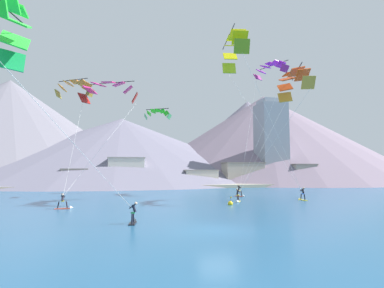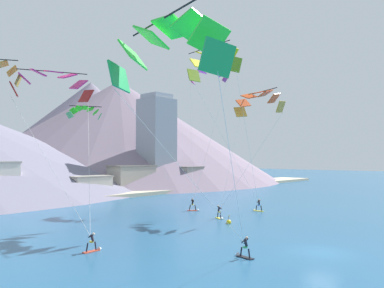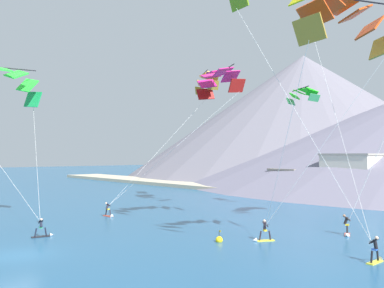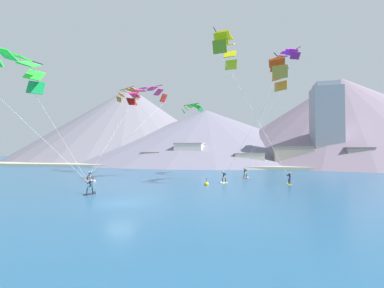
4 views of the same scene
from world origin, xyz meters
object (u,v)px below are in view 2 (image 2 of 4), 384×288
Objects in this scene: kitesurfer_mid_center at (220,215)px; parafoil_kite_far_right at (208,75)px; parafoil_kite_near_lead at (168,46)px; parafoil_kite_near_trail at (213,59)px; parafoil_kite_mid_center at (258,101)px; parafoil_kite_far_left at (53,82)px; kitesurfer_far_right at (194,207)px; parafoil_kite_distant_low_drift at (85,111)px; kitesurfer_near_lead at (243,251)px; kitesurfer_far_left at (94,246)px; kitesurfer_near_trail at (258,207)px; race_marker_buoy at (229,222)px.

parafoil_kite_far_right is (9.96, 10.21, 20.32)m from kitesurfer_mid_center.
parafoil_kite_near_trail reaches higher than parafoil_kite_near_lead.
parafoil_kite_mid_center is 0.95× the size of parafoil_kite_far_left.
parafoil_kite_near_lead is at bearing -140.20° from kitesurfer_far_right.
parafoil_kite_distant_low_drift is at bearing 66.61° from parafoil_kite_near_lead.
parafoil_kite_mid_center is at bearing 29.75° from kitesurfer_near_lead.
parafoil_kite_far_left is at bearing 77.06° from kitesurfer_far_left.
kitesurfer_near_lead is 32.63m from parafoil_kite_distant_low_drift.
parafoil_kite_near_lead reaches higher than kitesurfer_far_right.
kitesurfer_far_right is 0.12× the size of parafoil_kite_mid_center.
parafoil_kite_mid_center is (7.42, -0.77, 14.74)m from kitesurfer_mid_center.
kitesurfer_near_lead is 11.69m from kitesurfer_far_left.
parafoil_kite_distant_low_drift is (-18.17, 6.96, -6.96)m from parafoil_kite_far_right.
parafoil_kite_mid_center is at bearing -16.20° from parafoil_kite_near_trail.
race_marker_buoy is (-10.80, -3.13, -0.35)m from kitesurfer_near_trail.
parafoil_kite_distant_low_drift reaches higher than kitesurfer_near_trail.
parafoil_kite_far_right is at bearing 24.57° from kitesurfer_far_right.
parafoil_kite_far_right is at bearing 83.72° from kitesurfer_near_trail.
kitesurfer_near_trail is 0.09× the size of parafoil_kite_near_trail.
parafoil_kite_far_left is (3.07, 13.35, 15.44)m from kitesurfer_far_left.
parafoil_kite_near_lead is at bearing -143.12° from parafoil_kite_far_right.
parafoil_kite_near_trail is 19.04m from parafoil_kite_distant_low_drift.
parafoil_kite_far_right reaches higher than parafoil_kite_near_trail.
parafoil_kite_mid_center is at bearing 3.83° from kitesurfer_far_left.
kitesurfer_near_trail is at bearing 2.20° from kitesurfer_mid_center.
parafoil_kite_far_left is at bearing 136.27° from race_marker_buoy.
kitesurfer_near_trail is at bearing -49.10° from kitesurfer_far_right.
parafoil_kite_distant_low_drift is at bearing 138.09° from kitesurfer_far_right.
race_marker_buoy is at bearing -132.43° from parafoil_kite_far_right.
parafoil_kite_near_trail is (12.99, 13.53, 19.49)m from kitesurfer_near_lead.
parafoil_kite_near_lead reaches higher than kitesurfer_near_trail.
parafoil_kite_near_trail is at bearing 46.16° from kitesurfer_near_lead.
kitesurfer_far_left is at bearing -168.89° from parafoil_kite_near_trail.
kitesurfer_far_left is 27.87m from parafoil_kite_near_trail.
parafoil_kite_far_right reaches higher than parafoil_kite_near_lead.
kitesurfer_near_lead is at bearing -81.42° from parafoil_kite_far_left.
kitesurfer_near_trail is at bearing -22.70° from parafoil_kite_far_left.
race_marker_buoy is at bearing -72.52° from parafoil_kite_distant_low_drift.
kitesurfer_near_trail is 14.83m from parafoil_kite_mid_center.
parafoil_kite_far_right reaches higher than kitesurfer_mid_center.
kitesurfer_mid_center is 0.09× the size of parafoil_kite_near_trail.
kitesurfer_far_left is 26.26m from parafoil_kite_distant_low_drift.
parafoil_kite_mid_center is (26.62, 1.78, 14.79)m from kitesurfer_far_left.
kitesurfer_near_lead is 0.12× the size of parafoil_kite_mid_center.
kitesurfer_mid_center reaches higher than race_marker_buoy.
kitesurfer_near_lead is at bearing -149.69° from kitesurfer_near_trail.
kitesurfer_mid_center is at bearing -33.81° from parafoil_kite_far_left.
race_marker_buoy is at bearing -167.80° from parafoil_kite_mid_center.
kitesurfer_near_trail is 21.23m from parafoil_kite_near_trail.
parafoil_kite_far_right is at bearing -1.29° from parafoil_kite_far_left.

